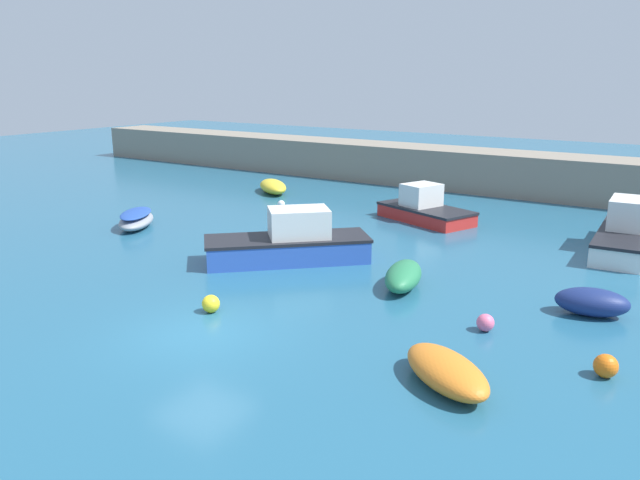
{
  "coord_description": "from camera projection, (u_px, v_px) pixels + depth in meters",
  "views": [
    {
      "loc": [
        11.77,
        -11.66,
        7.07
      ],
      "look_at": [
        -1.79,
        8.78,
        0.51
      ],
      "focal_mm": 35.0,
      "sensor_mm": 36.0,
      "label": 1
    }
  ],
  "objects": [
    {
      "name": "ground_plane",
      "position": [
        201.0,
        337.0,
        17.52
      ],
      "size": [
        120.0,
        120.0,
        0.2
      ],
      "primitive_type": "cube",
      "color": "#235B7A"
    },
    {
      "name": "harbor_breakwater",
      "position": [
        500.0,
        172.0,
        38.13
      ],
      "size": [
        67.97,
        3.64,
        2.47
      ],
      "primitive_type": "cube",
      "color": "gray",
      "rests_on": "ground_plane"
    },
    {
      "name": "motorboat_with_cabin",
      "position": [
        290.0,
        243.0,
        24.12
      ],
      "size": [
        6.02,
        5.92,
        2.07
      ],
      "rotation": [
        0.0,
        0.0,
        3.91
      ],
      "color": "#2D56B7",
      "rests_on": "ground_plane"
    },
    {
      "name": "cabin_cruiser_white",
      "position": [
        424.0,
        209.0,
        30.82
      ],
      "size": [
        5.32,
        3.8,
        1.81
      ],
      "rotation": [
        0.0,
        0.0,
        5.92
      ],
      "color": "red",
      "rests_on": "ground_plane"
    },
    {
      "name": "rowboat_with_red_cover",
      "position": [
        136.0,
        219.0,
        29.52
      ],
      "size": [
        3.07,
        3.47,
        0.79
      ],
      "rotation": [
        0.0,
        0.0,
        5.34
      ],
      "color": "gray",
      "rests_on": "ground_plane"
    },
    {
      "name": "open_tender_yellow",
      "position": [
        446.0,
        371.0,
        14.51
      ],
      "size": [
        3.1,
        2.76,
        0.74
      ],
      "rotation": [
        0.0,
        0.0,
        2.52
      ],
      "color": "orange",
      "rests_on": "ground_plane"
    },
    {
      "name": "motorboat_grey_hull",
      "position": [
        623.0,
        233.0,
        25.54
      ],
      "size": [
        2.2,
        6.43,
        2.13
      ],
      "rotation": [
        0.0,
        0.0,
        4.77
      ],
      "color": "white",
      "rests_on": "ground_plane"
    },
    {
      "name": "rowboat_white_midwater",
      "position": [
        273.0,
        186.0,
        38.06
      ],
      "size": [
        3.59,
        3.36,
        0.8
      ],
      "rotation": [
        0.0,
        0.0,
        2.44
      ],
      "color": "yellow",
      "rests_on": "ground_plane"
    },
    {
      "name": "fishing_dinghy_green",
      "position": [
        592.0,
        302.0,
        18.75
      ],
      "size": [
        2.35,
        1.64,
        0.84
      ],
      "rotation": [
        0.0,
        0.0,
        3.38
      ],
      "color": "navy",
      "rests_on": "ground_plane"
    },
    {
      "name": "rowboat_blue_near",
      "position": [
        403.0,
        276.0,
        21.2
      ],
      "size": [
        1.96,
        3.12,
        0.82
      ],
      "rotation": [
        0.0,
        0.0,
        5.01
      ],
      "color": "#287A4C",
      "rests_on": "ground_plane"
    },
    {
      "name": "mooring_buoy_yellow",
      "position": [
        211.0,
        304.0,
        19.01
      ],
      "size": [
        0.55,
        0.55,
        0.55
      ],
      "primitive_type": "sphere",
      "color": "yellow",
      "rests_on": "ground_plane"
    },
    {
      "name": "mooring_buoy_white",
      "position": [
        281.0,
        204.0,
        33.96
      ],
      "size": [
        0.4,
        0.4,
        0.4
      ],
      "primitive_type": "sphere",
      "color": "white",
      "rests_on": "ground_plane"
    },
    {
      "name": "mooring_buoy_pink",
      "position": [
        485.0,
        323.0,
        17.63
      ],
      "size": [
        0.51,
        0.51,
        0.51
      ],
      "primitive_type": "sphere",
      "color": "#EA668C",
      "rests_on": "ground_plane"
    },
    {
      "name": "mooring_buoy_orange",
      "position": [
        606.0,
        366.0,
        14.94
      ],
      "size": [
        0.58,
        0.58,
        0.58
      ],
      "primitive_type": "sphere",
      "color": "orange",
      "rests_on": "ground_plane"
    }
  ]
}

